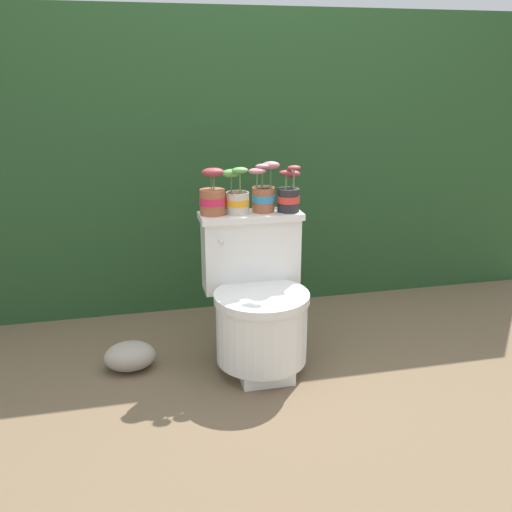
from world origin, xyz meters
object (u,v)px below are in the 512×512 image
toilet (258,305)px  potted_plant_middle (264,193)px  potted_plant_left (213,196)px  garden_stone (130,356)px  potted_plant_midleft (237,197)px  potted_plant_midright (289,195)px

toilet → potted_plant_middle: 0.51m
potted_plant_left → garden_stone: potted_plant_left is taller
toilet → potted_plant_midleft: (-0.06, 0.16, 0.47)m
potted_plant_midleft → potted_plant_middle: potted_plant_middle is taller
toilet → garden_stone: (-0.59, 0.08, -0.24)m
potted_plant_left → potted_plant_midright: size_ratio=0.95×
potted_plant_middle → potted_plant_midright: potted_plant_middle is taller
potted_plant_left → potted_plant_midleft: bearing=-6.1°
potted_plant_middle → potted_plant_midright: 0.12m
potted_plant_middle → garden_stone: potted_plant_middle is taller
garden_stone → potted_plant_midright: bearing=4.4°
toilet → potted_plant_midright: bearing=38.4°
toilet → potted_plant_middle: (0.06, 0.16, 0.48)m
potted_plant_midleft → potted_plant_midright: (0.24, -0.02, 0.00)m
potted_plant_midleft → potted_plant_middle: size_ratio=0.94×
potted_plant_left → potted_plant_middle: potted_plant_middle is taller
toilet → potted_plant_midleft: 0.50m
toilet → potted_plant_midright: 0.52m
potted_plant_left → potted_plant_middle: 0.24m
potted_plant_midright → garden_stone: size_ratio=0.94×
potted_plant_left → garden_stone: (-0.42, -0.09, -0.72)m
toilet → garden_stone: toilet is taller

